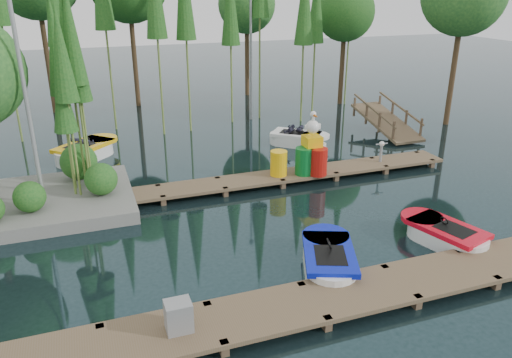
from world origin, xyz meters
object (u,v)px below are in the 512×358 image
object	(u,v)px
yellow_barrel	(279,163)
boat_yellow_far	(86,151)
utility_cabinet	(179,316)
boat_red	(445,235)
drum_cluster	(313,155)
island	(0,107)
boat_blue	(329,261)

from	to	relation	value
yellow_barrel	boat_yellow_far	bearing A→B (deg)	141.19
boat_yellow_far	yellow_barrel	bearing A→B (deg)	-63.70
boat_yellow_far	utility_cabinet	xyz separation A→B (m)	(1.28, -11.98, 0.30)
boat_red	drum_cluster	xyz separation A→B (m)	(-1.33, 5.34, 0.70)
island	drum_cluster	world-z (taller)	island
boat_blue	boat_red	size ratio (longest dim) A/B	1.06
boat_blue	drum_cluster	size ratio (longest dim) A/B	1.32
boat_blue	boat_yellow_far	bearing A→B (deg)	137.83
utility_cabinet	boat_yellow_far	bearing A→B (deg)	96.12
boat_blue	boat_red	distance (m)	3.53
utility_cabinet	drum_cluster	distance (m)	9.18
boat_blue	drum_cluster	distance (m)	5.93
boat_red	drum_cluster	distance (m)	5.55
boat_yellow_far	drum_cluster	size ratio (longest dim) A/B	1.37
boat_blue	boat_yellow_far	xyz separation A→B (m)	(-5.21, 10.60, 0.05)
boat_red	island	bearing A→B (deg)	133.47
island	boat_blue	size ratio (longest dim) A/B	2.35
boat_red	yellow_barrel	bearing A→B (deg)	98.29
utility_cabinet	drum_cluster	bearing A→B (deg)	48.20
island	yellow_barrel	bearing A→B (deg)	-5.41
boat_blue	boat_red	bearing A→B (deg)	23.70
utility_cabinet	drum_cluster	world-z (taller)	drum_cluster
island	boat_yellow_far	size ratio (longest dim) A/B	2.26
island	boat_yellow_far	distance (m)	5.52
boat_yellow_far	yellow_barrel	xyz separation A→B (m)	(6.19, -4.98, 0.43)
boat_red	boat_yellow_far	size ratio (longest dim) A/B	0.91
boat_yellow_far	boat_blue	bearing A→B (deg)	-88.74
boat_blue	utility_cabinet	xyz separation A→B (m)	(-3.92, -1.38, 0.35)
island	utility_cabinet	world-z (taller)	island
boat_yellow_far	drum_cluster	world-z (taller)	drum_cluster
drum_cluster	boat_yellow_far	bearing A→B (deg)	145.25
island	boat_yellow_far	bearing A→B (deg)	62.76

